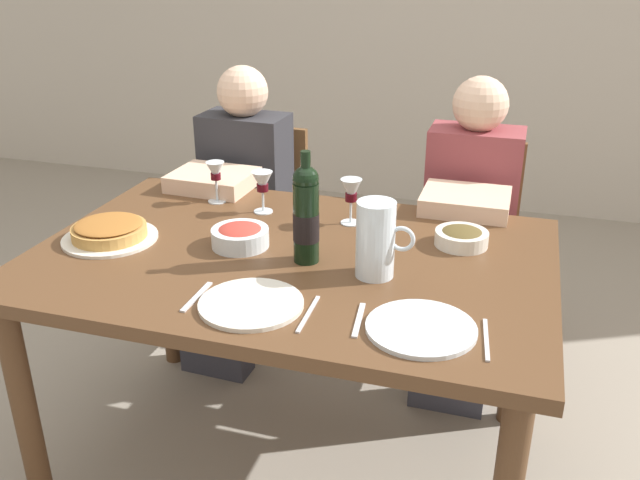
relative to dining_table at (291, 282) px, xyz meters
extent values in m
plane|color=gray|center=(0.00, 0.00, -0.67)|extent=(8.00, 8.00, 0.00)
cube|color=brown|center=(0.00, 0.00, 0.07)|extent=(1.50, 1.00, 0.04)
cylinder|color=brown|center=(-0.67, -0.42, -0.31)|extent=(0.07, 0.07, 0.72)
cylinder|color=brown|center=(-0.67, 0.42, -0.31)|extent=(0.07, 0.07, 0.72)
cylinder|color=brown|center=(0.67, 0.42, -0.31)|extent=(0.07, 0.07, 0.72)
cylinder|color=black|center=(0.06, -0.03, 0.21)|extent=(0.07, 0.07, 0.23)
sphere|color=black|center=(0.06, -0.03, 0.34)|extent=(0.07, 0.07, 0.07)
cylinder|color=black|center=(0.06, -0.03, 0.38)|extent=(0.03, 0.03, 0.07)
cylinder|color=black|center=(0.06, -0.03, 0.20)|extent=(0.07, 0.07, 0.08)
cylinder|color=silver|center=(0.26, -0.06, 0.20)|extent=(0.11, 0.11, 0.21)
cylinder|color=silver|center=(0.26, -0.06, 0.16)|extent=(0.10, 0.10, 0.13)
torus|color=silver|center=(0.33, -0.06, 0.21)|extent=(0.07, 0.01, 0.07)
cylinder|color=silver|center=(-0.56, -0.06, 0.10)|extent=(0.29, 0.29, 0.01)
cylinder|color=#C18E47|center=(-0.56, -0.06, 0.12)|extent=(0.22, 0.22, 0.03)
ellipsoid|color=#9E6028|center=(-0.56, -0.06, 0.14)|extent=(0.20, 0.20, 0.02)
cylinder|color=silver|center=(-0.16, 0.01, 0.12)|extent=(0.17, 0.17, 0.06)
ellipsoid|color=#B2382D|center=(-0.16, 0.01, 0.14)|extent=(0.14, 0.14, 0.04)
cylinder|color=silver|center=(0.47, 0.21, 0.11)|extent=(0.16, 0.16, 0.04)
ellipsoid|color=brown|center=(0.47, 0.21, 0.13)|extent=(0.13, 0.13, 0.03)
cylinder|color=silver|center=(0.11, 0.28, 0.09)|extent=(0.06, 0.06, 0.00)
cylinder|color=silver|center=(0.11, 0.28, 0.13)|extent=(0.01, 0.01, 0.07)
cone|color=silver|center=(0.11, 0.28, 0.20)|extent=(0.07, 0.07, 0.08)
cylinder|color=#470A14|center=(0.11, 0.28, 0.18)|extent=(0.04, 0.04, 0.03)
cylinder|color=silver|center=(-0.39, 0.33, 0.09)|extent=(0.06, 0.06, 0.00)
cylinder|color=silver|center=(-0.39, 0.33, 0.13)|extent=(0.01, 0.01, 0.07)
cone|color=silver|center=(-0.39, 0.33, 0.20)|extent=(0.06, 0.06, 0.06)
cylinder|color=#470A14|center=(-0.39, 0.33, 0.19)|extent=(0.04, 0.04, 0.02)
cylinder|color=silver|center=(-0.20, 0.29, 0.09)|extent=(0.06, 0.06, 0.00)
cylinder|color=silver|center=(-0.20, 0.29, 0.13)|extent=(0.01, 0.01, 0.07)
cone|color=silver|center=(-0.20, 0.29, 0.20)|extent=(0.07, 0.07, 0.07)
cylinder|color=#470A14|center=(-0.20, 0.29, 0.18)|extent=(0.04, 0.04, 0.02)
cylinder|color=silver|center=(0.01, -0.32, 0.10)|extent=(0.26, 0.26, 0.01)
cylinder|color=silver|center=(0.43, -0.31, 0.10)|extent=(0.26, 0.26, 0.01)
cube|color=silver|center=(-0.14, -0.32, 0.09)|extent=(0.01, 0.16, 0.00)
cube|color=silver|center=(0.16, -0.32, 0.09)|extent=(0.01, 0.18, 0.00)
cube|color=silver|center=(0.58, -0.31, 0.09)|extent=(0.03, 0.18, 0.00)
cube|color=silver|center=(0.28, -0.31, 0.09)|extent=(0.03, 0.16, 0.00)
cube|color=brown|center=(-0.45, 0.78, -0.21)|extent=(0.42, 0.42, 0.02)
cube|color=brown|center=(-0.44, 0.97, 0.00)|extent=(0.36, 0.05, 0.40)
cylinder|color=brown|center=(-0.63, 0.62, -0.44)|extent=(0.04, 0.04, 0.45)
cylinder|color=brown|center=(-0.29, 0.61, -0.44)|extent=(0.04, 0.04, 0.45)
cylinder|color=brown|center=(-0.61, 0.96, -0.44)|extent=(0.04, 0.04, 0.45)
cylinder|color=brown|center=(-0.27, 0.95, -0.44)|extent=(0.04, 0.04, 0.45)
cube|color=#2D2D33|center=(-0.45, 0.74, 0.05)|extent=(0.35, 0.21, 0.50)
sphere|color=beige|center=(-0.45, 0.74, 0.39)|extent=(0.20, 0.20, 0.20)
cube|color=#33333D|center=(-0.46, 0.55, -0.20)|extent=(0.32, 0.39, 0.14)
cube|color=#33333D|center=(-0.46, 0.40, -0.47)|extent=(0.28, 0.13, 0.40)
cube|color=beige|center=(-0.46, 0.46, 0.12)|extent=(0.30, 0.25, 0.06)
cube|color=brown|center=(0.45, 0.83, -0.21)|extent=(0.40, 0.40, 0.02)
cube|color=brown|center=(0.45, 1.01, 0.00)|extent=(0.36, 0.03, 0.40)
cylinder|color=brown|center=(0.28, 0.66, -0.44)|extent=(0.04, 0.04, 0.45)
cylinder|color=brown|center=(0.62, 0.66, -0.44)|extent=(0.04, 0.04, 0.45)
cylinder|color=brown|center=(0.28, 1.00, -0.44)|extent=(0.04, 0.04, 0.45)
cylinder|color=brown|center=(0.62, 1.00, -0.44)|extent=(0.04, 0.04, 0.45)
cube|color=#8E3D42|center=(0.45, 0.79, 0.05)|extent=(0.34, 0.20, 0.50)
sphere|color=beige|center=(0.45, 0.79, 0.39)|extent=(0.20, 0.20, 0.20)
cube|color=#33333D|center=(0.45, 0.60, -0.20)|extent=(0.31, 0.38, 0.14)
cube|color=#33333D|center=(0.45, 0.45, -0.47)|extent=(0.27, 0.12, 0.40)
cube|color=beige|center=(0.45, 0.51, 0.12)|extent=(0.29, 0.24, 0.06)
camera|label=1|loc=(0.61, -1.70, 0.93)|focal=38.31mm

